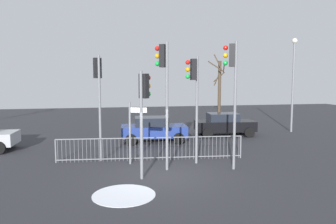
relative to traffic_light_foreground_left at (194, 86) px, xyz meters
The scene contains 13 objects.
ground_plane 4.11m from the traffic_light_foreground_left, 139.19° to the right, with size 60.00×60.00×0.00m, color #2D2D33.
traffic_light_foreground_left is the anchor object (origin of this frame).
traffic_light_rear_left 1.75m from the traffic_light_foreground_left, 41.87° to the right, with size 0.54×0.38×5.19m.
traffic_light_mid_left 1.63m from the traffic_light_foreground_left, 154.47° to the right, with size 0.50×0.43×5.17m.
traffic_light_rear_right 2.92m from the traffic_light_foreground_left, 145.09° to the right, with size 0.47×0.47×4.00m.
traffic_light_mid_right 4.28m from the traffic_light_foreground_left, 161.56° to the left, with size 0.39×0.54×4.74m.
direction_sign_post 3.28m from the traffic_light_foreground_left, behind, with size 0.77×0.25×2.72m.
pedestrian_guard_railing 3.46m from the traffic_light_foreground_left, 153.86° to the left, with size 8.45×0.81×1.07m.
car_black_far 7.87m from the traffic_light_foreground_left, 58.60° to the left, with size 3.94×2.21×1.47m.
car_blue_near 5.86m from the traffic_light_foreground_left, 101.17° to the left, with size 3.91×2.16×1.47m.
street_lamp 11.29m from the traffic_light_foreground_left, 36.99° to the left, with size 0.36×0.36×6.46m.
bare_tree_left 18.18m from the traffic_light_foreground_left, 66.40° to the left, with size 1.91×1.92×6.07m.
snow_patch_kerb 5.74m from the traffic_light_foreground_left, 134.20° to the right, with size 2.03×2.03×0.01m, color white.
Camera 1 is at (-2.00, -11.81, 3.73)m, focal length 34.22 mm.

